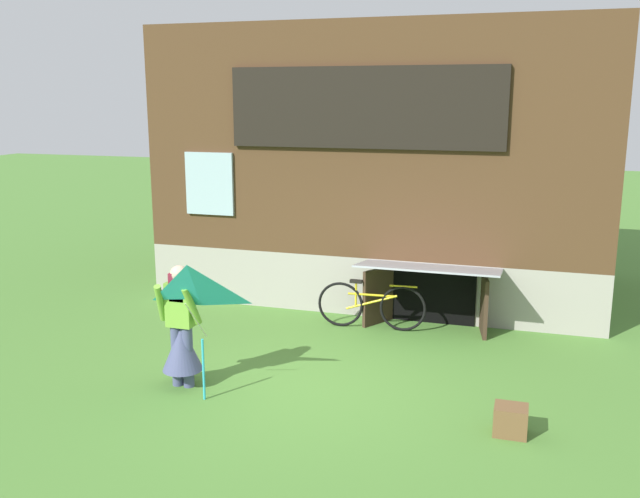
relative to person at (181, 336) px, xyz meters
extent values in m
plane|color=#4C7F33|center=(1.51, 0.55, -0.68)|extent=(60.00, 60.00, 0.00)
cube|color=#9E998E|center=(1.51, 5.77, -0.17)|extent=(7.92, 4.44, 1.02)
cube|color=#4C331E|center=(1.51, 5.77, 2.28)|extent=(7.92, 4.44, 3.89)
cube|color=black|center=(1.51, 3.51, 2.83)|extent=(4.52, 0.08, 1.30)
cube|color=#9EB7C6|center=(1.51, 3.53, 2.83)|extent=(4.36, 0.04, 1.18)
cube|color=#9EB7C6|center=(-1.26, 3.52, 1.50)|extent=(0.90, 0.06, 1.10)
cube|color=black|center=(2.72, 3.54, -0.21)|extent=(1.40, 0.03, 0.94)
cube|color=#3D2B1E|center=(1.87, 3.25, -0.21)|extent=(0.40, 0.64, 0.94)
cube|color=#3D2B1E|center=(3.57, 3.25, -0.21)|extent=(0.17, 0.70, 0.94)
cube|color=#999EA8|center=(2.72, 3.00, 0.39)|extent=(2.21, 1.09, 0.18)
cylinder|color=#474C75|center=(-0.08, 0.00, -0.27)|extent=(0.14, 0.14, 0.82)
cylinder|color=#474C75|center=(0.08, 0.00, -0.27)|extent=(0.14, 0.14, 0.82)
cone|color=#474C75|center=(0.00, 0.00, -0.15)|extent=(0.52, 0.52, 0.61)
cube|color=#72AD38|center=(0.00, 0.00, 0.42)|extent=(0.34, 0.20, 0.58)
cylinder|color=#72AD38|center=(-0.22, -0.10, 0.45)|extent=(0.17, 0.33, 0.54)
cylinder|color=#72AD38|center=(0.22, -0.10, 0.45)|extent=(0.17, 0.33, 0.54)
cube|color=maroon|center=(0.00, -0.06, 0.66)|extent=(0.20, 0.08, 0.36)
sphere|color=#D8AD8E|center=(0.00, 0.00, 0.82)|extent=(0.22, 0.22, 0.22)
pyramid|color=#2DB2CC|center=(0.40, -0.52, 0.68)|extent=(1.01, 0.76, 0.66)
cylinder|color=beige|center=(0.35, -0.25, 0.32)|extent=(0.01, 0.53, 0.59)
cylinder|color=#2DB2CC|center=(0.45, -0.30, -0.28)|extent=(0.03, 0.03, 0.79)
torus|color=black|center=(2.33, 2.98, -0.31)|extent=(0.75, 0.09, 0.75)
torus|color=black|center=(1.32, 2.92, -0.31)|extent=(0.75, 0.09, 0.75)
cylinder|color=gold|center=(1.82, 2.95, -0.11)|extent=(0.76, 0.09, 0.04)
cylinder|color=gold|center=(1.82, 2.95, -0.24)|extent=(0.83, 0.09, 0.30)
cylinder|color=gold|center=(1.57, 2.93, -0.11)|extent=(0.04, 0.04, 0.42)
cube|color=black|center=(1.57, 2.93, 0.10)|extent=(0.20, 0.08, 0.05)
cylinder|color=gold|center=(2.33, 2.98, 0.06)|extent=(0.44, 0.06, 0.03)
cube|color=brown|center=(4.12, -0.12, -0.51)|extent=(0.37, 0.31, 0.33)
camera|label=1|loc=(4.19, -7.54, 3.01)|focal=38.93mm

